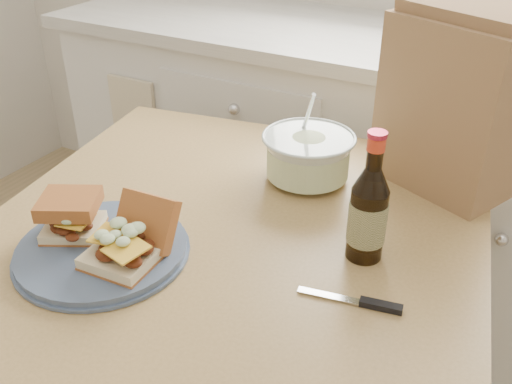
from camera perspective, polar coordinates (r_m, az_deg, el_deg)
The scene contains 9 objects.
cabinet_run at distance 1.94m, azimuth 15.63°, elevation 0.78°, with size 2.50×0.64×0.94m.
dining_table at distance 1.18m, azimuth -2.24°, elevation -8.00°, with size 1.09×1.09×0.79m.
plate at distance 1.06m, azimuth -15.13°, elevation -5.59°, with size 0.30×0.30×0.02m, color #475774.
sandwich_left at distance 1.09m, azimuth -17.99°, elevation -2.17°, with size 0.13×0.13×0.08m.
sandwich_right at distance 1.00m, azimuth -12.54°, elevation -4.70°, with size 0.12×0.16×0.10m.
coleslaw_bowl at distance 1.24m, azimuth 5.21°, elevation 3.41°, with size 0.20×0.20×0.20m.
beer_bottle at distance 1.00m, azimuth 11.15°, elevation -2.02°, with size 0.07×0.07×0.24m.
knife at distance 0.94m, azimuth 11.08°, elevation -10.85°, with size 0.17×0.05×0.01m.
paper_bag at distance 1.24m, azimuth 19.25°, elevation 8.17°, with size 0.27×0.18×0.35m, color olive.
Camera 1 is at (0.32, 0.03, 1.41)m, focal length 40.00 mm.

